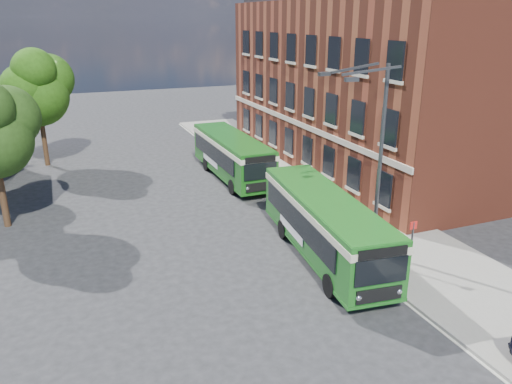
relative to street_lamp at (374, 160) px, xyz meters
name	(u,v)px	position (x,y,z in m)	size (l,w,h in m)	color
ground	(257,255)	(-4.84, 2.00, -4.79)	(120.00, 120.00, 0.00)	#262628
pavement	(309,187)	(2.16, 10.00, -4.72)	(6.00, 48.00, 0.15)	gray
kerb_line	(267,194)	(-0.89, 10.00, -4.79)	(0.12, 48.00, 0.01)	beige
brick_office	(371,72)	(9.16, 14.00, 2.18)	(12.10, 26.00, 14.20)	brown
street_lamp	(374,160)	(0.00, 0.00, 0.00)	(2.96, 2.38, 9.00)	#393C3F
bus_stop_sign	(412,243)	(0.76, -2.20, -3.28)	(0.35, 0.08, 2.52)	#393C3F
bus_front	(325,221)	(-1.93, 0.75, -2.96)	(3.69, 10.91, 3.02)	#1C631C
bus_rear	(232,153)	(-1.86, 14.08, -2.96)	(2.70, 10.57, 3.02)	#185B17
pedestrian_a	(374,242)	(-0.16, -0.76, -3.69)	(0.69, 0.45, 1.89)	black
pedestrian_b	(356,221)	(0.65, 2.00, -3.84)	(0.78, 0.60, 1.59)	black
tree_right	(38,87)	(-14.00, 22.39, 1.21)	(5.24, 4.98, 8.84)	#3D2316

